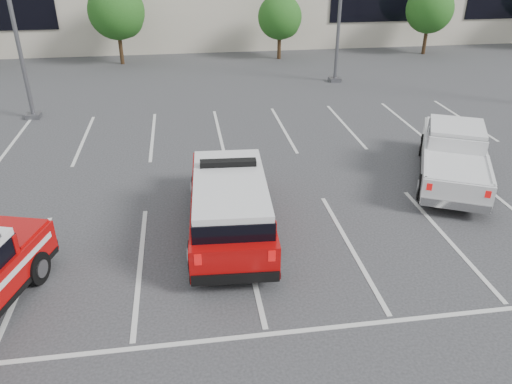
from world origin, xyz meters
TOP-DOWN VIEW (x-y plane):
  - ground at (0.00, 0.00)m, footprint 120.00×120.00m
  - stall_markings at (0.00, 4.50)m, footprint 23.00×15.00m
  - tree_mid_left at (-4.91, 22.05)m, footprint 3.37×3.37m
  - tree_mid_right at (5.09, 22.05)m, footprint 2.77×2.77m
  - tree_right at (15.09, 22.05)m, footprint 3.07×3.07m
  - fire_chief_suv at (-0.33, 1.18)m, footprint 2.34×5.66m
  - white_pickup at (7.29, 3.51)m, footprint 4.17×5.87m

SIDE VIEW (x-z plane):
  - ground at x=0.00m, z-range 0.00..0.00m
  - stall_markings at x=0.00m, z-range 0.00..0.01m
  - white_pickup at x=7.29m, z-range -0.17..1.54m
  - fire_chief_suv at x=-0.33m, z-range -0.18..1.78m
  - tree_mid_right at x=5.09m, z-range 0.51..4.50m
  - tree_right at x=15.09m, z-range 0.56..4.98m
  - tree_mid_left at x=-4.91m, z-range 0.62..5.46m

